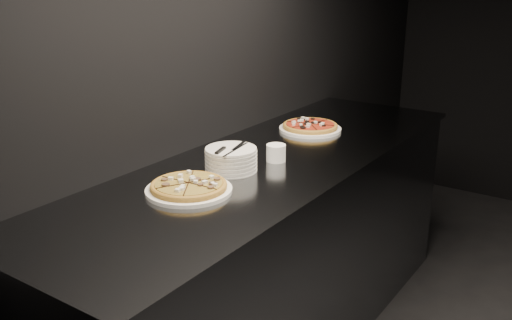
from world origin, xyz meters
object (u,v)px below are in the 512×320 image
Objects in this scene: plate_stack at (231,159)px; ramekin at (276,152)px; pizza_mushroom at (189,187)px; pizza_tomato at (310,127)px; counter at (271,254)px; cutlery at (230,149)px.

plate_stack reaches higher than ramekin.
pizza_mushroom is 0.94× the size of pizza_tomato.
counter is at bearing -80.02° from pizza_tomato.
pizza_mushroom is 0.48m from ramekin.
counter is 0.69m from pizza_mushroom.
pizza_tomato is (-0.08, 0.48, 0.48)m from counter.
counter is at bearing 85.59° from pizza_mushroom.
counter is at bearing 146.95° from ramekin.
pizza_tomato reaches higher than counter.
plate_stack is (0.03, -0.70, 0.03)m from pizza_tomato.
cutlery reaches higher than counter.
pizza_tomato is at bearing 77.87° from cutlery.
counter is at bearing 75.94° from plate_stack.
plate_stack is 0.22m from ramekin.
pizza_mushroom is (-0.04, -0.50, 0.48)m from counter.
pizza_mushroom is 3.86× the size of ramekin.
pizza_mushroom and pizza_tomato have the same top height.
pizza_tomato is 0.72m from cutlery.
pizza_mushroom reaches higher than counter.
pizza_tomato is at bearing 99.98° from counter.
counter is 11.80× the size of plate_stack.
pizza_mushroom is at bearing -94.41° from counter.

